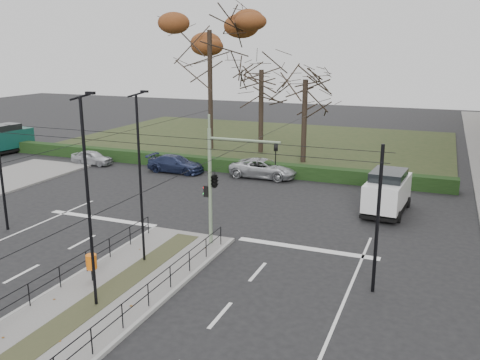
% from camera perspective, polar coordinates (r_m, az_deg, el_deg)
% --- Properties ---
extents(ground, '(140.00, 140.00, 0.00)m').
position_cam_1_polar(ground, '(22.79, -11.14, -10.19)').
color(ground, black).
rests_on(ground, ground).
extents(median_island, '(4.40, 15.00, 0.14)m').
position_cam_1_polar(median_island, '(20.94, -14.93, -12.55)').
color(median_island, '#64625F').
rests_on(median_island, ground).
extents(park, '(38.00, 26.00, 0.10)m').
position_cam_1_polar(park, '(53.09, 2.21, 4.39)').
color(park, '#253219').
rests_on(park, ground).
extents(hedge, '(38.00, 1.00, 1.00)m').
position_cam_1_polar(hedge, '(40.88, -4.15, 1.92)').
color(hedge, black).
rests_on(hedge, ground).
extents(median_railing, '(4.14, 13.24, 0.92)m').
position_cam_1_polar(median_railing, '(20.48, -15.27, -10.40)').
color(median_railing, black).
rests_on(median_railing, median_island).
extents(catenary, '(20.00, 34.00, 6.00)m').
position_cam_1_polar(catenary, '(22.91, -9.37, -0.86)').
color(catenary, black).
rests_on(catenary, ground).
extents(traffic_light, '(3.86, 2.18, 5.68)m').
position_cam_1_polar(traffic_light, '(24.13, -2.68, 0.18)').
color(traffic_light, gray).
rests_on(traffic_light, median_island).
extents(litter_bin, '(0.44, 0.44, 1.13)m').
position_cam_1_polar(litter_bin, '(21.92, -16.34, -8.85)').
color(litter_bin, black).
rests_on(litter_bin, median_island).
extents(streetlamp_median_near, '(0.66, 0.14, 7.91)m').
position_cam_1_polar(streetlamp_median_near, '(18.80, -16.63, -2.37)').
color(streetlamp_median_near, black).
rests_on(streetlamp_median_near, median_island).
extents(streetlamp_median_far, '(0.64, 0.13, 7.62)m').
position_cam_1_polar(streetlamp_median_far, '(22.43, -11.11, 0.30)').
color(streetlamp_median_far, black).
rests_on(streetlamp_median_far, median_island).
extents(parked_car_first, '(3.57, 1.53, 1.20)m').
position_cam_1_polar(parked_car_first, '(44.09, -16.28, 2.43)').
color(parked_car_first, '#ABADB3').
rests_on(parked_car_first, ground).
extents(parked_car_third, '(4.60, 1.92, 1.33)m').
position_cam_1_polar(parked_car_third, '(40.04, -7.23, 1.81)').
color(parked_car_third, '#1E2747').
rests_on(parked_car_third, ground).
extents(parked_car_fourth, '(5.08, 2.37, 1.41)m').
position_cam_1_polar(parked_car_fourth, '(38.12, 2.66, 1.32)').
color(parked_car_fourth, '#ABADB3').
rests_on(parked_car_fourth, ground).
extents(white_van, '(2.53, 4.97, 2.54)m').
position_cam_1_polar(white_van, '(31.04, 16.22, -1.19)').
color(white_van, silver).
rests_on(white_van, ground).
extents(green_van, '(2.65, 5.63, 2.68)m').
position_cam_1_polar(green_van, '(51.52, -25.05, 4.22)').
color(green_van, '#0D3C34').
rests_on(green_van, ground).
extents(rust_tree, '(10.74, 10.74, 14.39)m').
position_cam_1_polar(rust_tree, '(48.12, -3.45, 16.47)').
color(rust_tree, black).
rests_on(rust_tree, park).
extents(bare_tree_center, '(6.25, 6.25, 9.93)m').
position_cam_1_polar(bare_tree_center, '(46.31, 2.42, 11.59)').
color(bare_tree_center, black).
rests_on(bare_tree_center, park).
extents(bare_tree_near, '(5.25, 5.25, 9.12)m').
position_cam_1_polar(bare_tree_near, '(42.50, 7.35, 10.43)').
color(bare_tree_near, black).
rests_on(bare_tree_near, park).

